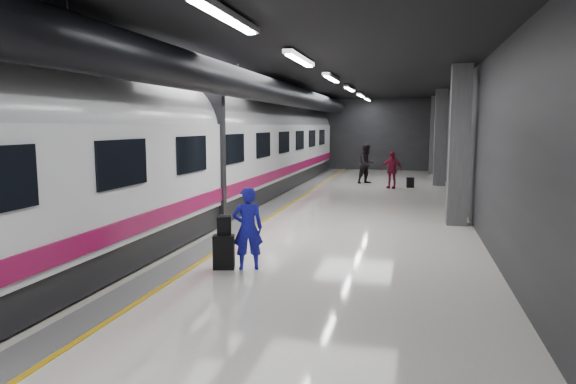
# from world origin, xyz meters

# --- Properties ---
(ground) EXTENTS (40.00, 40.00, 0.00)m
(ground) POSITION_xyz_m (0.00, 0.00, 0.00)
(ground) COLOR silver
(ground) RESTS_ON ground
(platform_hall) EXTENTS (10.02, 40.02, 4.51)m
(platform_hall) POSITION_xyz_m (-0.29, 0.96, 3.54)
(platform_hall) COLOR black
(platform_hall) RESTS_ON ground
(train) EXTENTS (3.05, 38.00, 4.05)m
(train) POSITION_xyz_m (-3.25, -0.00, 2.07)
(train) COLOR black
(train) RESTS_ON ground
(traveler_main) EXTENTS (0.70, 0.59, 1.64)m
(traveler_main) POSITION_xyz_m (0.17, -3.81, 0.82)
(traveler_main) COLOR #191CC1
(traveler_main) RESTS_ON ground
(suitcase_main) EXTENTS (0.47, 0.36, 0.68)m
(suitcase_main) POSITION_xyz_m (-0.30, -3.91, 0.34)
(suitcase_main) COLOR black
(suitcase_main) RESTS_ON ground
(shoulder_bag) EXTENTS (0.31, 0.23, 0.37)m
(shoulder_bag) POSITION_xyz_m (-0.30, -3.87, 0.86)
(shoulder_bag) COLOR black
(shoulder_bag) RESTS_ON suitcase_main
(traveler_far_a) EXTENTS (1.19, 1.18, 1.94)m
(traveler_far_a) POSITION_xyz_m (1.15, 11.90, 0.97)
(traveler_far_a) COLOR black
(traveler_far_a) RESTS_ON ground
(traveler_far_b) EXTENTS (1.06, 0.68, 1.68)m
(traveler_far_b) POSITION_xyz_m (2.40, 10.26, 0.84)
(traveler_far_b) COLOR maroon
(traveler_far_b) RESTS_ON ground
(suitcase_far) EXTENTS (0.35, 0.27, 0.47)m
(suitcase_far) POSITION_xyz_m (3.23, 10.69, 0.23)
(suitcase_far) COLOR black
(suitcase_far) RESTS_ON ground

